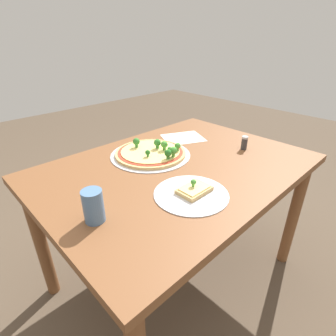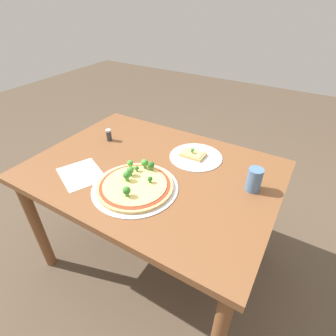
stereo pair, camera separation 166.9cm
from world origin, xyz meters
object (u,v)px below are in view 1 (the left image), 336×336
dining_table (177,181)px  pizza_tray_whole (151,153)px  pizza_tray_slice (192,192)px  condiment_shaker (244,143)px  drinking_cup (93,206)px

dining_table → pizza_tray_whole: (-0.02, 0.17, 0.10)m
pizza_tray_slice → condiment_shaker: size_ratio=4.03×
dining_table → drinking_cup: drinking_cup is taller
pizza_tray_slice → drinking_cup: 0.37m
dining_table → condiment_shaker: (0.38, -0.11, 0.12)m
drinking_cup → pizza_tray_whole: bearing=29.2°
pizza_tray_slice → drinking_cup: size_ratio=2.53×
dining_table → pizza_tray_whole: pizza_tray_whole is taller
pizza_tray_slice → dining_table: bearing=57.2°
pizza_tray_slice → condiment_shaker: condiment_shaker is taller
pizza_tray_whole → pizza_tray_slice: (-0.12, -0.38, -0.01)m
pizza_tray_whole → pizza_tray_slice: size_ratio=1.39×
pizza_tray_slice → condiment_shaker: 0.53m
pizza_tray_whole → drinking_cup: 0.54m
drinking_cup → condiment_shaker: 0.87m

